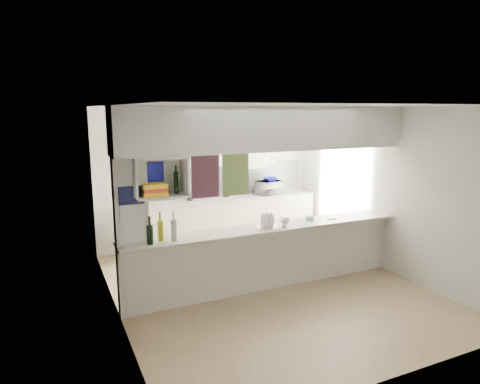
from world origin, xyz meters
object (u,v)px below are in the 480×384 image
dish_rack (270,221)px  wine_bottles (162,231)px  microwave (269,188)px  bowl (270,179)px

dish_rack → wine_bottles: 1.56m
microwave → bowl: bowl is taller
bowl → wine_bottles: bearing=-141.6°
bowl → dish_rack: size_ratio=0.63×
microwave → wine_bottles: bearing=30.5°
microwave → dish_rack: bearing=53.4°
microwave → dish_rack: 2.39m
bowl → dish_rack: (-1.14, -2.09, -0.22)m
microwave → wine_bottles: wine_bottles is taller
microwave → dish_rack: microwave is taller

